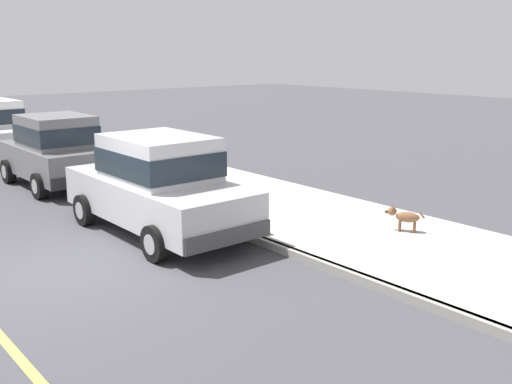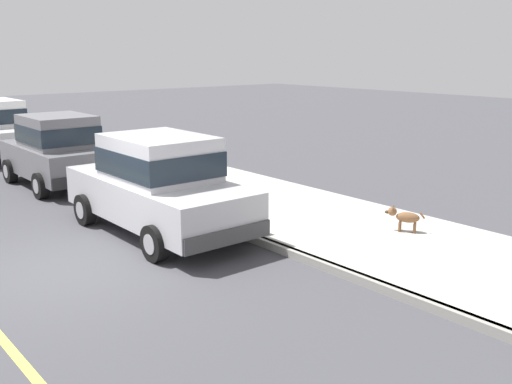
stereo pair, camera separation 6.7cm
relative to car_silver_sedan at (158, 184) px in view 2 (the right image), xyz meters
The scene contains 6 objects.
ground_plane 2.50m from the car_silver_sedan, 160.75° to the right, with size 80.00×80.00×0.00m, color #424247.
curb 1.57m from the car_silver_sedan, 36.14° to the right, with size 0.16×64.00×0.14m, color gray.
sidewalk 3.07m from the car_silver_sedan, 14.93° to the right, with size 3.60×64.00×0.14m, color #B7B5AD.
car_silver_sedan is the anchor object (origin of this frame).
car_grey_hatchback 5.22m from the car_silver_sedan, 89.60° to the left, with size 1.96×3.80×1.88m.
dog_brown 4.73m from the car_silver_sedan, 44.18° to the right, with size 0.45×0.67×0.49m.
Camera 2 is at (-3.38, -8.90, 3.46)m, focal length 41.02 mm.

